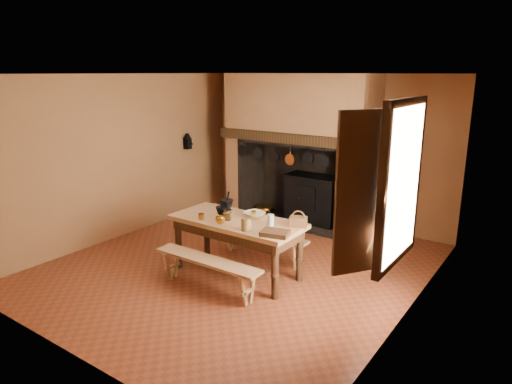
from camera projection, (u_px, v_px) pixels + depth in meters
floor at (238, 266)px, 6.86m from camera, size 5.50×5.50×0.00m
ceiling at (236, 74)px, 6.14m from camera, size 5.50×5.50×0.00m
back_wall at (325, 149)px, 8.68m from camera, size 5.00×0.02×2.80m
wall_left at (122, 157)px, 7.89m from camera, size 0.02×5.50×2.80m
wall_right at (414, 203)px, 5.12m from camera, size 0.02×5.50×2.80m
wall_front at (62, 227)px, 4.32m from camera, size 5.00×0.02×2.80m
chimney_breast at (300, 129)px, 8.39m from camera, size 2.95×0.96×2.80m
iron_range at (314, 199)px, 8.70m from camera, size 1.12×0.55×1.60m
hearth_pans at (263, 212)px, 9.18m from camera, size 0.51×0.62×0.20m
hanging_pans at (283, 157)px, 8.13m from camera, size 1.92×0.29×0.27m
onion_string at (353, 167)px, 7.38m from camera, size 0.12×0.10×0.46m
herb_bunch at (364, 166)px, 7.27m from camera, size 0.20×0.20×0.35m
window at (391, 182)px, 4.81m from camera, size 0.39×1.75×1.76m
wall_coffee_mill at (187, 140)px, 9.04m from camera, size 0.23×0.16×0.31m
work_table at (237, 228)px, 6.42m from camera, size 1.90×0.85×0.82m
bench_front at (207, 267)px, 6.00m from camera, size 1.62×0.28×0.46m
bench_back at (263, 240)px, 7.03m from camera, size 1.51×0.26×0.42m
mortar_large at (227, 205)px, 6.67m from camera, size 0.19×0.19×0.33m
mortar_small at (221, 211)px, 6.46m from camera, size 0.15×0.15×0.26m
coffee_grinder at (227, 216)px, 6.35m from camera, size 0.16×0.14×0.17m
brass_mug_a at (201, 217)px, 6.36m from camera, size 0.08×0.08×0.09m
brass_mug_b at (253, 214)px, 6.48m from camera, size 0.09×0.09×0.09m
mixing_bowl at (254, 214)px, 6.49m from camera, size 0.36×0.36×0.07m
stoneware_crock at (246, 224)px, 5.93m from camera, size 0.16×0.16×0.17m
glass_jar at (271, 220)px, 6.11m from camera, size 0.11×0.11×0.16m
wicker_basket at (298, 221)px, 6.08m from camera, size 0.28×0.24×0.22m
wooden_tray at (275, 233)px, 5.76m from camera, size 0.40×0.33×0.06m
brass_cup at (220, 220)px, 6.19m from camera, size 0.15×0.15×0.11m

